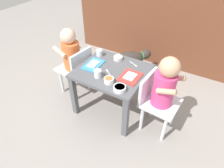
{
  "coord_description": "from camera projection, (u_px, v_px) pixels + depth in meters",
  "views": [
    {
      "loc": [
        0.69,
        -1.18,
        1.38
      ],
      "look_at": [
        0.0,
        0.0,
        0.29
      ],
      "focal_mm": 31.24,
      "sensor_mm": 36.0,
      "label": 1
    }
  ],
  "objects": [
    {
      "name": "ground_plane",
      "position": [
        112.0,
        106.0,
        1.93
      ],
      "size": [
        7.0,
        7.0,
        0.0
      ],
      "primitive_type": "plane",
      "color": "gray"
    },
    {
      "name": "kitchen_cabinet_back",
      "position": [
        159.0,
        20.0,
        2.39
      ],
      "size": [
        2.06,
        0.39,
        1.0
      ],
      "primitive_type": "cube",
      "color": "brown",
      "rests_on": "ground"
    },
    {
      "name": "dining_table",
      "position": [
        112.0,
        77.0,
        1.7
      ],
      "size": [
        0.58,
        0.52,
        0.44
      ],
      "color": "#515459",
      "rests_on": "ground"
    },
    {
      "name": "seated_child_left",
      "position": [
        72.0,
        55.0,
        1.85
      ],
      "size": [
        0.31,
        0.31,
        0.7
      ],
      "color": "silver",
      "rests_on": "ground"
    },
    {
      "name": "seated_child_right",
      "position": [
        163.0,
        88.0,
        1.46
      ],
      "size": [
        0.3,
        0.3,
        0.71
      ],
      "color": "silver",
      "rests_on": "ground"
    },
    {
      "name": "dog",
      "position": [
        131.0,
        59.0,
        2.27
      ],
      "size": [
        0.39,
        0.36,
        0.29
      ],
      "color": "#332D28",
      "rests_on": "ground"
    },
    {
      "name": "food_tray_left",
      "position": [
        93.0,
        64.0,
        1.71
      ],
      "size": [
        0.14,
        0.21,
        0.02
      ],
      "color": "#388CD8",
      "rests_on": "dining_table"
    },
    {
      "name": "food_tray_right",
      "position": [
        130.0,
        77.0,
        1.57
      ],
      "size": [
        0.16,
        0.19,
        0.02
      ],
      "color": "red",
      "rests_on": "dining_table"
    },
    {
      "name": "water_cup_left",
      "position": [
        99.0,
        53.0,
        1.82
      ],
      "size": [
        0.06,
        0.06,
        0.06
      ],
      "color": "white",
      "rests_on": "dining_table"
    },
    {
      "name": "water_cup_right",
      "position": [
        98.0,
        74.0,
        1.56
      ],
      "size": [
        0.06,
        0.06,
        0.06
      ],
      "color": "white",
      "rests_on": "dining_table"
    },
    {
      "name": "cereal_bowl_right_side",
      "position": [
        118.0,
        58.0,
        1.77
      ],
      "size": [
        0.08,
        0.08,
        0.03
      ],
      "color": "silver",
      "rests_on": "dining_table"
    },
    {
      "name": "veggie_bowl_far",
      "position": [
        120.0,
        88.0,
        1.43
      ],
      "size": [
        0.1,
        0.1,
        0.04
      ],
      "color": "white",
      "rests_on": "dining_table"
    },
    {
      "name": "veggie_bowl_near",
      "position": [
        109.0,
        80.0,
        1.51
      ],
      "size": [
        0.08,
        0.08,
        0.04
      ],
      "color": "white",
      "rests_on": "dining_table"
    },
    {
      "name": "spoon_by_left_tray",
      "position": [
        134.0,
        64.0,
        1.71
      ],
      "size": [
        0.1,
        0.05,
        0.01
      ],
      "color": "silver",
      "rests_on": "dining_table"
    },
    {
      "name": "spoon_by_right_tray",
      "position": [
        108.0,
        72.0,
        1.62
      ],
      "size": [
        0.09,
        0.07,
        0.01
      ],
      "color": "silver",
      "rests_on": "dining_table"
    }
  ]
}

